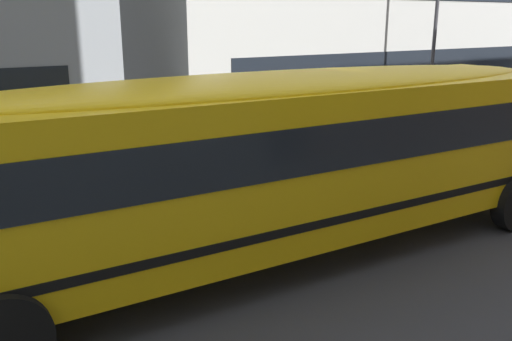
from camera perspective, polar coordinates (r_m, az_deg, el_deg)
ground_plane at (r=11.67m, az=9.83°, el=-3.54°), size 400.00×400.00×0.00m
sidewalk_far at (r=17.33m, az=-6.06°, el=2.93°), size 120.00×3.00×0.01m
lane_centreline at (r=11.67m, az=9.83°, el=-3.52°), size 110.00×0.16×0.01m
school_bus at (r=8.49m, az=1.10°, el=1.97°), size 13.46×3.44×2.99m
street_lamp at (r=22.65m, az=18.47°, el=16.18°), size 0.44×0.44×6.80m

